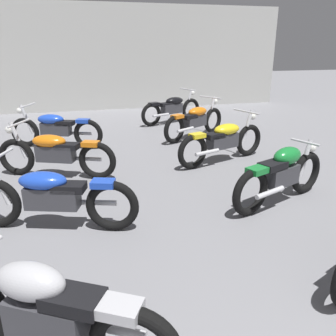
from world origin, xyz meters
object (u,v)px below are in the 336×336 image
object	(u,v)px
motorcycle_left_row_4	(55,128)
motorcycle_right_row_4	(195,120)
motorcycle_left_row_3	(55,152)
motorcycle_right_row_2	(282,174)
motorcycle_right_row_5	(172,108)
motorcycle_left_row_1	(46,314)
motorcycle_left_row_2	(51,196)
motorcycle_right_row_3	(223,140)

from	to	relation	value
motorcycle_left_row_4	motorcycle_right_row_4	size ratio (longest dim) A/B	1.07
motorcycle_left_row_3	motorcycle_right_row_2	xyz separation A→B (m)	(3.22, -2.01, 0.01)
motorcycle_left_row_4	motorcycle_right_row_5	distance (m)	3.80
motorcycle_left_row_1	motorcycle_left_row_2	xyz separation A→B (m)	(-0.06, 2.11, -0.01)
motorcycle_left_row_1	motorcycle_right_row_5	world-z (taller)	motorcycle_right_row_5
motorcycle_left_row_1	motorcycle_right_row_2	xyz separation A→B (m)	(3.15, 2.04, 0.00)
motorcycle_right_row_3	motorcycle_left_row_3	bearing A→B (deg)	-179.76
motorcycle_right_row_3	motorcycle_right_row_5	bearing A→B (deg)	89.36
motorcycle_left_row_2	motorcycle_right_row_4	xyz separation A→B (m)	(3.28, 3.93, 0.00)
motorcycle_right_row_2	motorcycle_right_row_5	size ratio (longest dim) A/B	0.91
motorcycle_right_row_5	motorcycle_left_row_2	bearing A→B (deg)	-118.99
motorcycle_left_row_2	motorcycle_right_row_2	size ratio (longest dim) A/B	1.12
motorcycle_right_row_2	motorcycle_right_row_5	bearing A→B (deg)	89.88
motorcycle_left_row_1	motorcycle_left_row_4	bearing A→B (deg)	91.25
motorcycle_left_row_3	motorcycle_right_row_3	xyz separation A→B (m)	(3.19, 0.01, 0.00)
motorcycle_left_row_3	motorcycle_right_row_5	bearing A→B (deg)	50.07
motorcycle_right_row_5	motorcycle_right_row_4	bearing A→B (deg)	-87.86
motorcycle_left_row_3	motorcycle_right_row_3	size ratio (longest dim) A/B	0.98
motorcycle_left_row_3	motorcycle_right_row_4	world-z (taller)	same
motorcycle_left_row_3	motorcycle_left_row_4	distance (m)	1.97
motorcycle_right_row_4	motorcycle_right_row_5	distance (m)	1.87
motorcycle_right_row_2	motorcycle_right_row_5	xyz separation A→B (m)	(0.01, 5.87, -0.01)
motorcycle_left_row_3	motorcycle_left_row_2	bearing A→B (deg)	-89.41
motorcycle_left_row_4	motorcycle_right_row_5	bearing A→B (deg)	29.90
motorcycle_right_row_4	motorcycle_right_row_5	world-z (taller)	same
motorcycle_left_row_2	motorcycle_left_row_3	xyz separation A→B (m)	(-0.02, 1.94, 0.00)
motorcycle_left_row_1	motorcycle_right_row_3	bearing A→B (deg)	52.50
motorcycle_left_row_4	motorcycle_right_row_5	xyz separation A→B (m)	(3.29, 1.89, 0.00)
motorcycle_right_row_3	motorcycle_right_row_4	size ratio (longest dim) A/B	1.09
motorcycle_left_row_1	motorcycle_left_row_3	world-z (taller)	motorcycle_left_row_3
motorcycle_right_row_2	motorcycle_right_row_4	world-z (taller)	motorcycle_right_row_4
motorcycle_left_row_2	motorcycle_left_row_3	world-z (taller)	same
motorcycle_left_row_1	motorcycle_left_row_2	bearing A→B (deg)	91.50
motorcycle_left_row_4	motorcycle_left_row_2	bearing A→B (deg)	-88.88
motorcycle_right_row_4	motorcycle_right_row_5	bearing A→B (deg)	92.14
motorcycle_right_row_4	motorcycle_right_row_3	bearing A→B (deg)	-93.27
motorcycle_left_row_4	motorcycle_right_row_4	distance (m)	3.36
motorcycle_right_row_2	motorcycle_right_row_5	distance (m)	5.87
motorcycle_left_row_1	motorcycle_right_row_4	world-z (taller)	motorcycle_right_row_4
motorcycle_right_row_5	motorcycle_right_row_3	bearing A→B (deg)	-90.64
motorcycle_left_row_1	motorcycle_right_row_2	size ratio (longest dim) A/B	0.94
motorcycle_right_row_3	motorcycle_right_row_4	world-z (taller)	same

